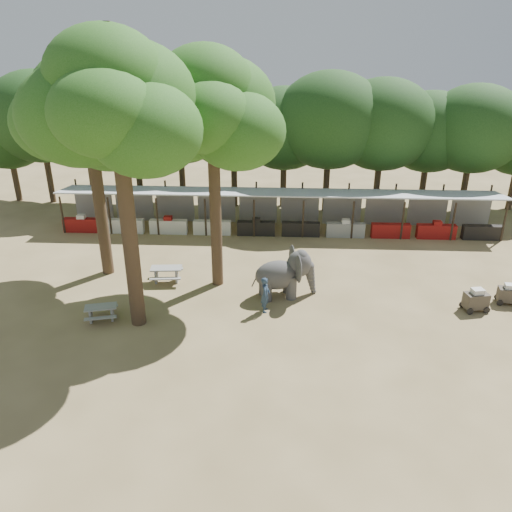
{
  "coord_description": "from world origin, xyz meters",
  "views": [
    {
      "loc": [
        0.13,
        -16.62,
        11.49
      ],
      "look_at": [
        -1.0,
        5.0,
        2.0
      ],
      "focal_mm": 35.0,
      "sensor_mm": 36.0,
      "label": 1
    }
  ],
  "objects_px": {
    "yard_tree_left": "(87,114)",
    "cart_back": "(509,294)",
    "yard_tree_back": "(210,110)",
    "cart_front": "(476,300)",
    "elephant": "(285,274)",
    "yard_tree_center": "(113,105)",
    "picnic_table_far": "(166,272)",
    "handler": "(265,295)",
    "picnic_table_near": "(101,311)"
  },
  "relations": [
    {
      "from": "yard_tree_left",
      "to": "cart_back",
      "type": "bearing_deg",
      "value": -7.34
    },
    {
      "from": "yard_tree_back",
      "to": "cart_front",
      "type": "xyz_separation_m",
      "value": [
        12.24,
        -2.31,
        -8.0
      ]
    },
    {
      "from": "yard_tree_back",
      "to": "elephant",
      "type": "bearing_deg",
      "value": -20.7
    },
    {
      "from": "yard_tree_center",
      "to": "picnic_table_far",
      "type": "relative_size",
      "value": 7.14
    },
    {
      "from": "elephant",
      "to": "cart_back",
      "type": "xyz_separation_m",
      "value": [
        10.46,
        -0.24,
        -0.68
      ]
    },
    {
      "from": "yard_tree_left",
      "to": "handler",
      "type": "bearing_deg",
      "value": -24.16
    },
    {
      "from": "picnic_table_far",
      "to": "cart_back",
      "type": "bearing_deg",
      "value": -10.39
    },
    {
      "from": "elephant",
      "to": "picnic_table_near",
      "type": "height_order",
      "value": "elephant"
    },
    {
      "from": "cart_front",
      "to": "cart_back",
      "type": "distance_m",
      "value": 1.91
    },
    {
      "from": "yard_tree_center",
      "to": "picnic_table_far",
      "type": "bearing_deg",
      "value": 82.71
    },
    {
      "from": "elephant",
      "to": "picnic_table_far",
      "type": "distance_m",
      "value": 6.2
    },
    {
      "from": "yard_tree_back",
      "to": "picnic_table_near",
      "type": "distance_m",
      "value": 10.13
    },
    {
      "from": "yard_tree_left",
      "to": "picnic_table_far",
      "type": "bearing_deg",
      "value": -17.62
    },
    {
      "from": "elephant",
      "to": "yard_tree_left",
      "type": "bearing_deg",
      "value": 153.65
    },
    {
      "from": "yard_tree_center",
      "to": "cart_back",
      "type": "height_order",
      "value": "yard_tree_center"
    },
    {
      "from": "yard_tree_center",
      "to": "yard_tree_back",
      "type": "height_order",
      "value": "yard_tree_center"
    },
    {
      "from": "elephant",
      "to": "picnic_table_near",
      "type": "xyz_separation_m",
      "value": [
        -8.1,
        -2.7,
        -0.73
      ]
    },
    {
      "from": "elephant",
      "to": "cart_front",
      "type": "height_order",
      "value": "elephant"
    },
    {
      "from": "elephant",
      "to": "handler",
      "type": "height_order",
      "value": "elephant"
    },
    {
      "from": "elephant",
      "to": "yard_tree_back",
      "type": "bearing_deg",
      "value": 146.71
    },
    {
      "from": "yard_tree_center",
      "to": "cart_back",
      "type": "relative_size",
      "value": 10.65
    },
    {
      "from": "elephant",
      "to": "cart_back",
      "type": "distance_m",
      "value": 10.49
    },
    {
      "from": "yard_tree_back",
      "to": "elephant",
      "type": "height_order",
      "value": "yard_tree_back"
    },
    {
      "from": "cart_front",
      "to": "handler",
      "type": "bearing_deg",
      "value": 171.96
    },
    {
      "from": "elephant",
      "to": "cart_front",
      "type": "distance_m",
      "value": 8.78
    },
    {
      "from": "picnic_table_near",
      "to": "yard_tree_left",
      "type": "bearing_deg",
      "value": 91.46
    },
    {
      "from": "yard_tree_left",
      "to": "yard_tree_center",
      "type": "bearing_deg",
      "value": -59.04
    },
    {
      "from": "yard_tree_back",
      "to": "cart_front",
      "type": "distance_m",
      "value": 14.8
    },
    {
      "from": "yard_tree_left",
      "to": "cart_back",
      "type": "height_order",
      "value": "yard_tree_left"
    },
    {
      "from": "picnic_table_near",
      "to": "picnic_table_far",
      "type": "relative_size",
      "value": 0.97
    },
    {
      "from": "elephant",
      "to": "cart_front",
      "type": "bearing_deg",
      "value": -18.98
    },
    {
      "from": "picnic_table_far",
      "to": "cart_front",
      "type": "xyz_separation_m",
      "value": [
        14.74,
        -2.2,
        0.03
      ]
    },
    {
      "from": "cart_front",
      "to": "cart_back",
      "type": "xyz_separation_m",
      "value": [
        1.76,
        0.74,
        -0.05
      ]
    },
    {
      "from": "elephant",
      "to": "picnic_table_near",
      "type": "relative_size",
      "value": 1.94
    },
    {
      "from": "yard_tree_center",
      "to": "cart_front",
      "type": "xyz_separation_m",
      "value": [
        15.24,
        1.69,
        -8.67
      ]
    },
    {
      "from": "yard_tree_left",
      "to": "yard_tree_back",
      "type": "distance_m",
      "value": 6.09
    },
    {
      "from": "yard_tree_back",
      "to": "picnic_table_near",
      "type": "height_order",
      "value": "yard_tree_back"
    },
    {
      "from": "cart_front",
      "to": "cart_back",
      "type": "relative_size",
      "value": 1.1
    },
    {
      "from": "handler",
      "to": "picnic_table_far",
      "type": "bearing_deg",
      "value": 67.59
    },
    {
      "from": "yard_tree_center",
      "to": "elephant",
      "type": "bearing_deg",
      "value": 22.16
    },
    {
      "from": "handler",
      "to": "picnic_table_near",
      "type": "relative_size",
      "value": 1.04
    },
    {
      "from": "elephant",
      "to": "handler",
      "type": "relative_size",
      "value": 1.87
    },
    {
      "from": "picnic_table_near",
      "to": "cart_back",
      "type": "xyz_separation_m",
      "value": [
        18.56,
        2.47,
        0.05
      ]
    },
    {
      "from": "cart_front",
      "to": "yard_tree_back",
      "type": "bearing_deg",
      "value": 157.87
    },
    {
      "from": "yard_tree_left",
      "to": "yard_tree_center",
      "type": "xyz_separation_m",
      "value": [
        3.0,
        -5.0,
        1.01
      ]
    },
    {
      "from": "yard_tree_center",
      "to": "yard_tree_back",
      "type": "distance_m",
      "value": 5.04
    },
    {
      "from": "cart_front",
      "to": "cart_back",
      "type": "height_order",
      "value": "cart_front"
    },
    {
      "from": "yard_tree_left",
      "to": "cart_front",
      "type": "distance_m",
      "value": 20.06
    },
    {
      "from": "picnic_table_far",
      "to": "cart_front",
      "type": "bearing_deg",
      "value": -13.81
    },
    {
      "from": "yard_tree_left",
      "to": "picnic_table_near",
      "type": "xyz_separation_m",
      "value": [
        1.44,
        -5.04,
        -7.75
      ]
    }
  ]
}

